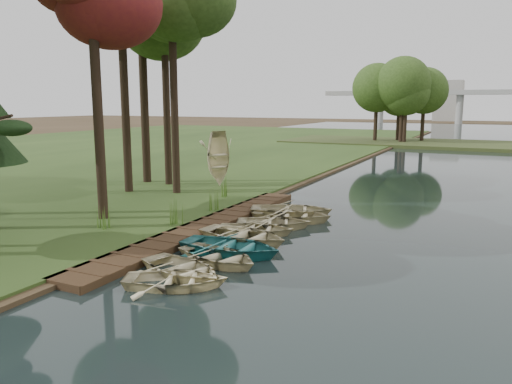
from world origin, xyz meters
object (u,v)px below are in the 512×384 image
at_px(boardwalk, 205,227).
at_px(rowboat_1, 182,266).
at_px(rowboat_2, 218,254).
at_px(rowboat_0, 176,277).
at_px(stored_rowboat, 219,180).

relative_size(boardwalk, rowboat_1, 4.91).
bearing_deg(rowboat_2, rowboat_1, -176.84).
xyz_separation_m(rowboat_0, stored_rowboat, (-7.39, 15.24, 0.29)).
bearing_deg(stored_rowboat, rowboat_2, -126.04).
xyz_separation_m(boardwalk, rowboat_2, (2.87, -3.79, 0.24)).
height_order(rowboat_1, rowboat_2, rowboat_2).
xyz_separation_m(rowboat_2, stored_rowboat, (-7.39, 12.73, 0.27)).
bearing_deg(boardwalk, stored_rowboat, 116.81).
bearing_deg(rowboat_2, rowboat_0, -163.74).
bearing_deg(stored_rowboat, rowboat_1, -130.17).
distance_m(rowboat_0, stored_rowboat, 16.94).
height_order(boardwalk, rowboat_1, rowboat_1).
height_order(boardwalk, stored_rowboat, stored_rowboat).
xyz_separation_m(rowboat_1, stored_rowboat, (-7.01, 14.36, 0.27)).
bearing_deg(rowboat_1, stored_rowboat, 43.54).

